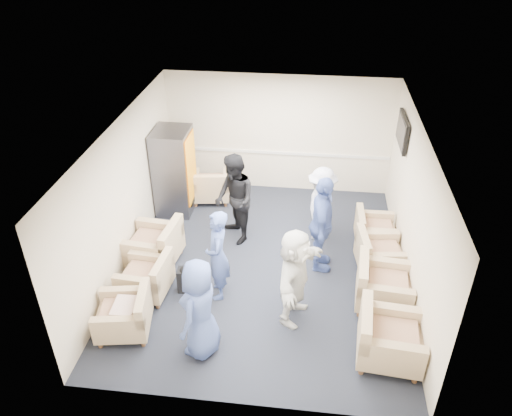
# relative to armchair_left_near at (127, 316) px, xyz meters

# --- Properties ---
(floor) EXTENTS (6.00, 6.00, 0.00)m
(floor) POSITION_rel_armchair_left_near_xyz_m (1.94, 1.87, -0.32)
(floor) COLOR black
(floor) RESTS_ON ground
(ceiling) EXTENTS (6.00, 6.00, 0.00)m
(ceiling) POSITION_rel_armchair_left_near_xyz_m (1.94, 1.87, 2.38)
(ceiling) COLOR silver
(ceiling) RESTS_ON back_wall
(back_wall) EXTENTS (5.00, 0.02, 2.70)m
(back_wall) POSITION_rel_armchair_left_near_xyz_m (1.94, 4.87, 1.03)
(back_wall) COLOR beige
(back_wall) RESTS_ON floor
(front_wall) EXTENTS (5.00, 0.02, 2.70)m
(front_wall) POSITION_rel_armchair_left_near_xyz_m (1.94, -1.13, 1.03)
(front_wall) COLOR beige
(front_wall) RESTS_ON floor
(left_wall) EXTENTS (0.02, 6.00, 2.70)m
(left_wall) POSITION_rel_armchair_left_near_xyz_m (-0.56, 1.87, 1.03)
(left_wall) COLOR beige
(left_wall) RESTS_ON floor
(right_wall) EXTENTS (0.02, 6.00, 2.70)m
(right_wall) POSITION_rel_armchair_left_near_xyz_m (4.44, 1.87, 1.03)
(right_wall) COLOR beige
(right_wall) RESTS_ON floor
(chair_rail) EXTENTS (4.98, 0.04, 0.06)m
(chair_rail) POSITION_rel_armchair_left_near_xyz_m (1.94, 4.85, 0.58)
(chair_rail) COLOR silver
(chair_rail) RESTS_ON back_wall
(tv) EXTENTS (0.10, 1.00, 0.58)m
(tv) POSITION_rel_armchair_left_near_xyz_m (4.38, 3.67, 1.73)
(tv) COLOR black
(tv) RESTS_ON right_wall
(armchair_left_near) EXTENTS (0.92, 0.92, 0.64)m
(armchair_left_near) POSITION_rel_armchair_left_near_xyz_m (0.00, 0.00, 0.00)
(armchair_left_near) COLOR tan
(armchair_left_near) RESTS_ON floor
(armchair_left_mid) EXTENTS (0.86, 0.86, 0.64)m
(armchair_left_mid) POSITION_rel_armchair_left_near_xyz_m (0.06, 0.90, 0.00)
(armchair_left_mid) COLOR tan
(armchair_left_mid) RESTS_ON floor
(armchair_left_far) EXTENTS (1.00, 1.00, 0.73)m
(armchair_left_far) POSITION_rel_armchair_left_near_xyz_m (-0.04, 1.75, 0.04)
(armchair_left_far) COLOR tan
(armchair_left_far) RESTS_ON floor
(armchair_right_near) EXTENTS (0.99, 0.99, 0.73)m
(armchair_right_near) POSITION_rel_armchair_left_near_xyz_m (3.92, -0.06, 0.05)
(armchair_right_near) COLOR tan
(armchair_right_near) RESTS_ON floor
(armchair_right_midnear) EXTENTS (0.96, 0.96, 0.71)m
(armchair_right_midnear) POSITION_rel_armchair_left_near_xyz_m (3.95, 1.11, 0.04)
(armchair_right_midnear) COLOR tan
(armchair_right_midnear) RESTS_ON floor
(armchair_right_midfar) EXTENTS (0.89, 0.89, 0.64)m
(armchair_right_midfar) POSITION_rel_armchair_left_near_xyz_m (3.98, 2.04, 0.00)
(armchair_right_midfar) COLOR tan
(armchair_right_midfar) RESTS_ON floor
(armchair_right_far) EXTENTS (0.76, 0.76, 0.60)m
(armchair_right_far) POSITION_rel_armchair_left_near_xyz_m (3.96, 2.83, -0.02)
(armchair_right_far) COLOR tan
(armchair_right_far) RESTS_ON floor
(armchair_corner) EXTENTS (0.92, 0.92, 0.65)m
(armchair_corner) POSITION_rel_armchair_left_near_xyz_m (0.51, 4.10, 0.01)
(armchair_corner) COLOR tan
(armchair_corner) RESTS_ON floor
(vending_machine) EXTENTS (0.75, 0.87, 1.85)m
(vending_machine) POSITION_rel_armchair_left_near_xyz_m (-0.15, 3.66, 0.61)
(vending_machine) COLOR #54535B
(vending_machine) RESTS_ON floor
(backpack) EXTENTS (0.32, 0.24, 0.53)m
(backpack) POSITION_rel_armchair_left_near_xyz_m (0.69, 1.05, -0.04)
(backpack) COLOR black
(backpack) RESTS_ON floor
(pillow) EXTENTS (0.36, 0.47, 0.13)m
(pillow) POSITION_rel_armchair_left_near_xyz_m (-0.01, -0.01, 0.17)
(pillow) COLOR beige
(pillow) RESTS_ON armchair_left_near
(person_front_left) EXTENTS (0.73, 0.91, 1.63)m
(person_front_left) POSITION_rel_armchair_left_near_xyz_m (1.23, -0.23, 0.50)
(person_front_left) COLOR #445AA4
(person_front_left) RESTS_ON floor
(person_mid_left) EXTENTS (0.49, 0.66, 1.63)m
(person_mid_left) POSITION_rel_armchair_left_near_xyz_m (1.25, 1.03, 0.50)
(person_mid_left) COLOR #445AA4
(person_mid_left) RESTS_ON floor
(person_back_left) EXTENTS (1.04, 1.11, 1.82)m
(person_back_left) POSITION_rel_armchair_left_near_xyz_m (1.28, 2.68, 0.59)
(person_back_left) COLOR black
(person_back_left) RESTS_ON floor
(person_back_right) EXTENTS (0.80, 1.11, 1.55)m
(person_back_right) POSITION_rel_armchair_left_near_xyz_m (2.93, 2.92, 0.46)
(person_back_right) COLOR silver
(person_back_right) RESTS_ON floor
(person_mid_right) EXTENTS (0.46, 1.09, 1.85)m
(person_mid_right) POSITION_rel_armchair_left_near_xyz_m (2.94, 1.98, 0.61)
(person_mid_right) COLOR #445AA4
(person_mid_right) RESTS_ON floor
(person_front_right) EXTENTS (0.89, 1.61, 1.66)m
(person_front_right) POSITION_rel_armchair_left_near_xyz_m (2.54, 0.64, 0.51)
(person_front_right) COLOR silver
(person_front_right) RESTS_ON floor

